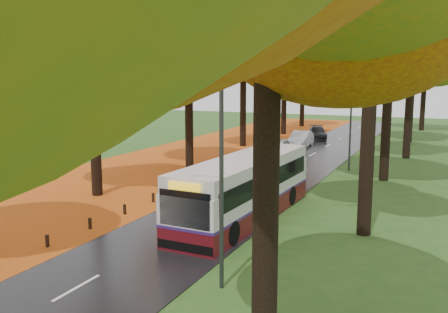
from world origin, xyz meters
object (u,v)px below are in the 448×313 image
Objects in this scene: streetlamp_mid at (348,105)px; car_dark at (317,133)px; streetlamp_near at (214,143)px; bus at (245,187)px; car_white at (278,148)px; car_silver at (301,139)px; streetlamp_far at (385,94)px.

streetlamp_mid is 1.75× the size of car_dark.
streetlamp_near reaches higher than car_dark.
bus reaches higher than car_dark.
streetlamp_mid is 8.24m from car_white.
bus is (-2.00, -14.44, -3.15)m from streetlamp_mid.
bus is at bearing -97.90° from streetlamp_mid.
bus reaches higher than car_silver.
bus is at bearing -82.42° from car_silver.
car_white is at bearing -94.02° from car_silver.
streetlamp_mid is at bearing -31.01° from car_white.
streetlamp_far is 1.76× the size of car_silver.
streetlamp_near is at bearing -77.47° from car_white.
car_dark is at bearing 110.35° from streetlamp_mid.
streetlamp_mid is at bearing -90.00° from streetlamp_far.
car_dark is at bearing 88.82° from car_silver.
car_white reaches higher than car_dark.
streetlamp_near is 1.76× the size of car_silver.
car_silver is at bearing 100.77° from streetlamp_near.
streetlamp_far is 19.84m from car_white.
car_white reaches higher than car_silver.
car_silver is (0.23, 6.28, -0.01)m from car_white.
streetlamp_near is at bearing -81.13° from car_silver.
streetlamp_mid and streetlamp_far have the same top height.
streetlamp_mid is 14.91m from bus.
streetlamp_far reaches higher than car_dark.
streetlamp_near and streetlamp_mid have the same top height.
streetlamp_mid is at bearing 84.61° from bus.
streetlamp_near is at bearing -98.28° from car_dark.
streetlamp_mid reaches higher than car_dark.
bus is 24.66m from car_silver.
streetlamp_far is (0.00, 22.00, 0.00)m from streetlamp_mid.
car_silver is 1.00× the size of car_dark.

